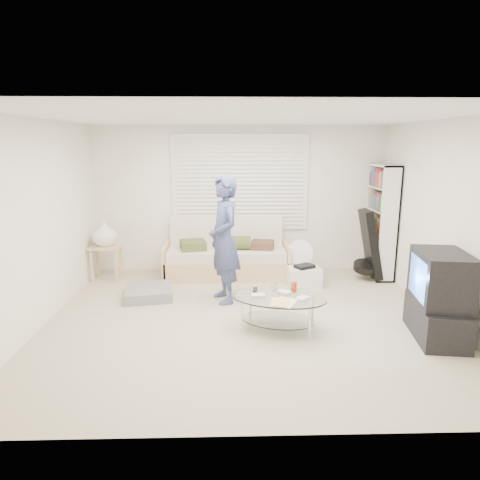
{
  "coord_description": "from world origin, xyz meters",
  "views": [
    {
      "loc": [
        -0.2,
        -5.13,
        2.21
      ],
      "look_at": [
        -0.05,
        0.3,
        0.97
      ],
      "focal_mm": 32.0,
      "sensor_mm": 36.0,
      "label": 1
    }
  ],
  "objects_px": {
    "futon_sofa": "(227,256)",
    "coffee_table": "(279,303)",
    "tv_unit": "(439,297)",
    "bookshelf": "(380,222)"
  },
  "relations": [
    {
      "from": "futon_sofa",
      "to": "coffee_table",
      "type": "xyz_separation_m",
      "value": [
        0.63,
        -2.2,
        0.01
      ]
    },
    {
      "from": "tv_unit",
      "to": "bookshelf",
      "type": "bearing_deg",
      "value": 86.97
    },
    {
      "from": "tv_unit",
      "to": "coffee_table",
      "type": "bearing_deg",
      "value": 171.91
    },
    {
      "from": "bookshelf",
      "to": "coffee_table",
      "type": "relative_size",
      "value": 1.44
    },
    {
      "from": "bookshelf",
      "to": "tv_unit",
      "type": "relative_size",
      "value": 1.83
    },
    {
      "from": "futon_sofa",
      "to": "coffee_table",
      "type": "height_order",
      "value": "futon_sofa"
    },
    {
      "from": "bookshelf",
      "to": "tv_unit",
      "type": "height_order",
      "value": "bookshelf"
    },
    {
      "from": "bookshelf",
      "to": "tv_unit",
      "type": "distance_m",
      "value": 2.41
    },
    {
      "from": "tv_unit",
      "to": "coffee_table",
      "type": "height_order",
      "value": "tv_unit"
    },
    {
      "from": "bookshelf",
      "to": "coffee_table",
      "type": "xyz_separation_m",
      "value": [
        -1.93,
        -2.11,
        -0.59
      ]
    }
  ]
}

